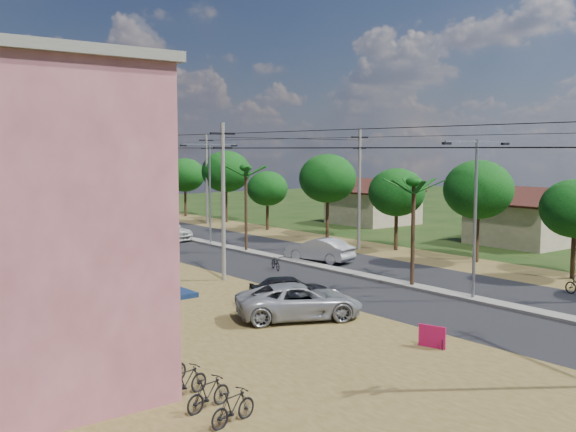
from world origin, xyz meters
name	(u,v)px	position (x,y,z in m)	size (l,w,h in m)	color
ground	(473,301)	(0.00, 0.00, 0.00)	(160.00, 160.00, 0.00)	black
road	(288,261)	(0.00, 15.00, 0.02)	(12.00, 110.00, 0.04)	black
median	(262,255)	(0.00, 18.00, 0.09)	(1.00, 90.00, 0.18)	#605E56
dirt_lot_west	(122,315)	(-15.00, 8.00, 0.02)	(18.00, 46.00, 0.04)	#503F1B
dirt_shoulder_east	(378,250)	(8.50, 15.00, 0.01)	(5.00, 90.00, 0.03)	#503F1B
shophouse_pink	(8,231)	(-21.98, 0.00, 5.16)	(9.00, 6.40, 10.30)	brown
house_east_near	(526,214)	(20.00, 10.00, 2.39)	(7.60, 7.50, 4.60)	gray
house_east_far	(373,200)	(21.00, 28.00, 2.39)	(7.60, 7.50, 4.60)	gray
tree_east_b	(575,209)	(9.30, 0.00, 4.11)	(4.00, 4.00, 5.83)	black
tree_east_c	(478,190)	(9.70, 7.00, 4.86)	(4.60, 4.60, 6.83)	black
tree_east_d	(397,192)	(9.40, 14.00, 4.34)	(4.20, 4.20, 6.13)	black
tree_east_e	(328,178)	(9.60, 22.00, 5.09)	(4.80, 4.80, 7.14)	black
tree_east_f	(267,189)	(9.20, 30.00, 3.89)	(3.80, 3.80, 5.52)	black
tree_east_g	(226,172)	(9.80, 38.00, 5.24)	(5.00, 5.00, 7.38)	black
tree_east_h	(185,175)	(9.50, 46.00, 4.64)	(4.40, 4.40, 6.52)	black
palm_median_near	(414,187)	(0.00, 4.00, 5.54)	(2.00, 2.00, 6.15)	black
palm_median_mid	(246,172)	(0.00, 20.00, 5.90)	(2.00, 2.00, 6.55)	black
palm_median_far	(147,174)	(0.00, 36.00, 5.26)	(2.00, 2.00, 5.85)	black
streetlight_near	(475,205)	(0.00, 0.00, 4.79)	(5.10, 0.18, 8.00)	gray
streetlight_mid	(210,184)	(0.00, 25.00, 4.79)	(5.10, 0.18, 8.00)	gray
streetlight_far	(89,175)	(0.00, 50.00, 4.79)	(5.10, 0.18, 8.00)	gray
utility_pole_w_b	(223,198)	(-7.00, 12.00, 4.76)	(1.60, 0.24, 9.00)	#605E56
utility_pole_w_c	(80,183)	(-7.00, 34.00, 4.76)	(1.60, 0.24, 9.00)	#605E56
utility_pole_w_d	(7,175)	(-7.00, 55.00, 4.76)	(1.60, 0.24, 9.00)	#605E56
utility_pole_e_b	(359,186)	(7.50, 16.00, 4.76)	(1.60, 0.24, 9.00)	#605E56
utility_pole_e_c	(207,177)	(7.50, 38.00, 4.76)	(1.60, 0.24, 9.00)	#605E56
car_silver_mid	(319,250)	(1.50, 13.53, 0.79)	(1.67, 4.79, 1.58)	gray
car_white_far	(165,230)	(-1.50, 29.74, 0.80)	(2.26, 5.55, 1.61)	#ACABA8
car_parked_silver	(299,302)	(-9.09, 2.48, 0.78)	(2.59, 5.63, 1.56)	gray
car_parked_dark	(289,290)	(-7.50, 5.26, 0.68)	(1.60, 3.97, 1.35)	black
moto_rider_west_a	(276,263)	(-2.65, 12.85, 0.43)	(0.58, 1.65, 0.87)	black
moto_rider_west_b	(120,232)	(-3.93, 33.18, 0.49)	(0.46, 1.63, 0.98)	black
roadside_sign	(432,337)	(-7.84, -4.01, 0.44)	(0.40, 1.04, 0.89)	#AD1045
parked_scooter_row	(139,356)	(-17.71, 0.48, 0.50)	(1.73, 12.51, 1.00)	black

